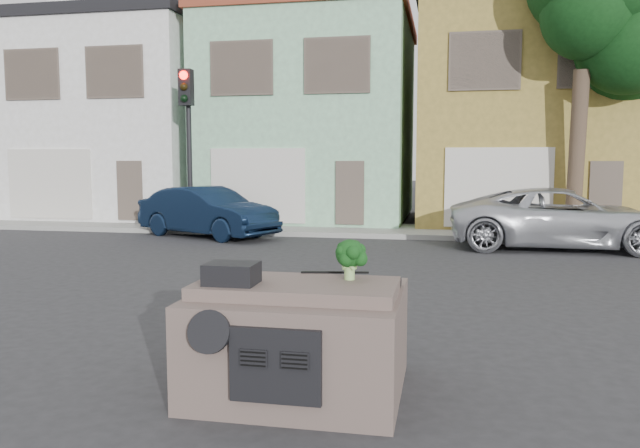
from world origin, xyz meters
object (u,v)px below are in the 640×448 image
(navy_sedan, at_px, (208,237))
(traffic_signal, at_px, (188,151))
(silver_pickup, at_px, (561,249))
(broccoli, at_px, (350,259))

(navy_sedan, distance_m, traffic_signal, 2.90)
(navy_sedan, bearing_deg, traffic_signal, 69.69)
(silver_pickup, height_order, traffic_signal, traffic_signal)
(silver_pickup, bearing_deg, traffic_signal, 82.47)
(broccoli, bearing_deg, navy_sedan, 117.64)
(navy_sedan, bearing_deg, silver_pickup, -68.92)
(silver_pickup, relative_size, traffic_signal, 1.10)
(broccoli, bearing_deg, silver_pickup, 70.42)
(navy_sedan, xyz_separation_m, broccoli, (5.99, -11.45, 1.32))
(traffic_signal, relative_size, broccoli, 12.57)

